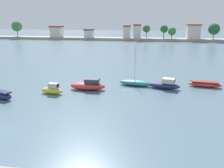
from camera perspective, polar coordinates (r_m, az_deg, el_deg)
The scene contains 8 objects.
moored_boat_2 at distance 34.48m, azimuth -24.49°, elevation -2.42°, with size 3.56×2.23×1.06m.
moored_boat_3 at distance 34.49m, azimuth -13.93°, elevation -1.33°, with size 3.37×1.42×1.53m.
moored_boat_4 at distance 35.61m, azimuth -5.63°, elevation -0.30°, with size 5.29×2.24×1.69m.
moored_boat_5 at distance 37.78m, azimuth 5.62°, elevation 0.30°, with size 5.46×2.35×5.65m.
moored_boat_6 at distance 36.81m, azimuth 12.33°, elevation -0.15°, with size 5.02×2.79×1.61m.
moored_boat_7 at distance 39.59m, azimuth 21.06°, elevation -0.05°, with size 5.06×2.08×0.85m.
mooring_buoy_0 at distance 42.56m, azimuth 18.04°, elevation 0.87°, with size 0.30×0.30×0.30m, color yellow.
distant_shoreline at distance 118.57m, azimuth 2.99°, elevation 11.44°, with size 136.56×8.52×8.88m.
Camera 1 is at (15.24, -16.96, 10.13)m, focal length 38.77 mm.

